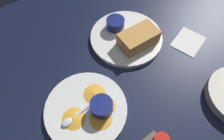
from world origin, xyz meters
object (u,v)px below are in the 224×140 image
plate_sandwich_main (126,37)px  sandwich_half_near (138,38)px  spoon_by_gravy_ramekin (71,119)px  ramekin_dark_sauce (115,23)px  spoon_by_dark_ramekin (126,34)px  plate_chips_companion (86,109)px  ramekin_light_gravy (102,106)px

plate_sandwich_main → sandwich_half_near: size_ratio=1.88×
plate_sandwich_main → spoon_by_gravy_ramekin: spoon_by_gravy_ramekin is taller
ramekin_dark_sauce → spoon_by_dark_ramekin: (-0.75, 5.27, -1.57)cm
spoon_by_dark_ramekin → plate_chips_companion: (26.00, 14.77, -1.16)cm
spoon_by_dark_ramekin → ramekin_light_gravy: (22.47, 17.71, 1.76)cm
ramekin_dark_sauce → spoon_by_dark_ramekin: 5.54cm
ramekin_light_gravy → spoon_by_gravy_ramekin: (8.48, -2.48, -1.76)cm
sandwich_half_near → spoon_by_gravy_ramekin: bearing=17.5°
plate_chips_companion → ramekin_dark_sauce: bearing=-141.6°
sandwich_half_near → spoon_by_gravy_ramekin: 33.74cm
ramekin_dark_sauce → spoon_by_gravy_ramekin: 36.54cm
plate_chips_companion → ramekin_light_gravy: size_ratio=3.75×
ramekin_dark_sauce → ramekin_light_gravy: bearing=46.6°
plate_chips_companion → ramekin_light_gravy: 5.45cm
plate_chips_companion → ramekin_light_gravy: ramekin_light_gravy is taller
sandwich_half_near → ramekin_light_gravy: bearing=28.1°
ramekin_light_gravy → plate_chips_companion: bearing=-39.8°
plate_chips_companion → spoon_by_gravy_ramekin: (4.95, 0.46, 1.16)cm
plate_sandwich_main → spoon_by_gravy_ramekin: size_ratio=2.56×
plate_sandwich_main → spoon_by_dark_ramekin: size_ratio=2.56×
spoon_by_dark_ramekin → spoon_by_gravy_ramekin: bearing=26.2°
plate_chips_companion → spoon_by_gravy_ramekin: spoon_by_gravy_ramekin is taller
sandwich_half_near → ramekin_dark_sauce: (1.92, -10.37, -0.47)cm
spoon_by_gravy_ramekin → ramekin_light_gravy: bearing=163.7°
plate_sandwich_main → sandwich_half_near: sandwich_half_near is taller
plate_chips_companion → spoon_by_gravy_ramekin: size_ratio=2.37×
spoon_by_dark_ramekin → ramekin_light_gravy: 28.67cm
plate_sandwich_main → plate_chips_companion: bearing=29.0°
ramekin_dark_sauce → spoon_by_dark_ramekin: size_ratio=0.65×
ramekin_dark_sauce → plate_chips_companion: bearing=38.4°
ramekin_dark_sauce → plate_chips_companion: size_ratio=0.28×
plate_chips_companion → spoon_by_gravy_ramekin: bearing=5.3°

